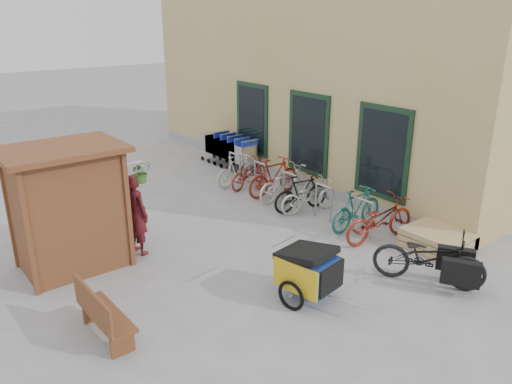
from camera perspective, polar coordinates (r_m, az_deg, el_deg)
ground at (r=9.90m, az=3.10°, el=-8.38°), size 80.00×80.00×0.00m
building at (r=16.56m, az=10.38°, el=15.36°), size 6.07×13.00×7.00m
kiosk at (r=9.86m, az=-21.25°, el=-0.03°), size 2.49×1.65×2.40m
bike_rack at (r=12.75m, az=3.89°, el=0.70°), size 0.05×5.35×0.86m
pallet_stack at (r=11.11m, az=19.84°, el=-5.14°), size 1.00×1.20×0.40m
bench at (r=8.01m, az=-17.26°, el=-13.08°), size 0.43×1.37×0.86m
shopping_carts at (r=15.99m, az=-3.33°, el=5.15°), size 0.62×2.46×1.11m
child_trailer at (r=8.63m, az=6.04°, el=-8.78°), size 1.08×1.73×1.00m
cargo_bike at (r=9.57m, az=19.35°, el=-7.16°), size 1.58×2.05×1.03m
person_kiosk at (r=10.34m, az=-13.49°, el=-2.48°), size 0.52×0.69×1.70m
bike_0 at (r=11.07m, az=13.94°, el=-3.04°), size 1.92×0.87×0.97m
bike_1 at (r=11.55m, az=11.43°, el=-1.87°), size 1.63×0.50×0.98m
bike_2 at (r=12.37m, az=6.13°, el=-0.42°), size 1.69×0.88×0.85m
bike_3 at (r=12.42m, az=5.17°, el=-0.09°), size 1.61×0.67×0.94m
bike_4 at (r=13.16m, az=3.26°, el=1.07°), size 1.78×0.70×0.92m
bike_5 at (r=13.44m, az=2.07°, el=1.76°), size 1.74×0.51×1.04m
bike_6 at (r=14.12m, az=-0.79°, el=2.17°), size 1.63×0.90×0.81m
bike_7 at (r=14.22m, az=-2.11°, el=2.49°), size 1.53×0.55×0.90m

